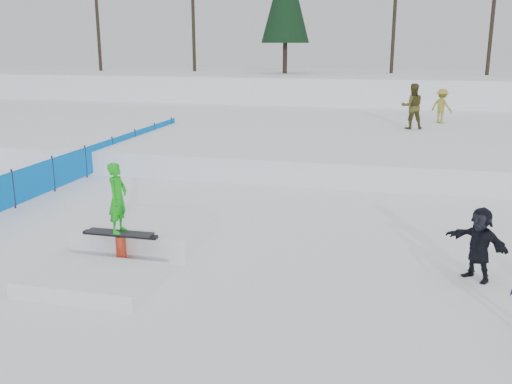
% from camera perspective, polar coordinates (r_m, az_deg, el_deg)
% --- Properties ---
extents(ground, '(120.00, 120.00, 0.00)m').
position_cam_1_polar(ground, '(11.64, -4.79, -7.53)').
color(ground, white).
extents(snow_berm, '(60.00, 14.00, 2.40)m').
position_cam_1_polar(snow_berm, '(40.47, 8.94, 9.97)').
color(snow_berm, white).
rests_on(snow_berm, ground).
extents(snow_midrise, '(50.00, 18.00, 0.80)m').
position_cam_1_polar(snow_midrise, '(26.73, 6.16, 6.00)').
color(snow_midrise, white).
rests_on(snow_midrise, ground).
extents(safety_fence, '(0.05, 16.00, 1.10)m').
position_cam_1_polar(safety_fence, '(19.92, -16.65, 2.94)').
color(safety_fence, '#0063C5').
rests_on(safety_fence, ground).
extents(walker_olive, '(1.07, 0.91, 1.94)m').
position_cam_1_polar(walker_olive, '(25.55, 15.36, 8.27)').
color(walker_olive, '#433D17').
rests_on(walker_olive, snow_midrise).
extents(walker_ygreen, '(1.16, 1.06, 1.57)m').
position_cam_1_polar(walker_ygreen, '(27.83, 18.07, 8.17)').
color(walker_ygreen, olive).
rests_on(walker_ygreen, snow_midrise).
extents(spectator_dark, '(1.26, 1.21, 1.43)m').
position_cam_1_polar(spectator_dark, '(11.60, 21.42, -4.85)').
color(spectator_dark, black).
rests_on(spectator_dark, ground).
extents(jib_rail_feature, '(2.60, 4.40, 2.11)m').
position_cam_1_polar(jib_rail_feature, '(12.48, -12.15, -4.77)').
color(jib_rail_feature, white).
rests_on(jib_rail_feature, ground).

